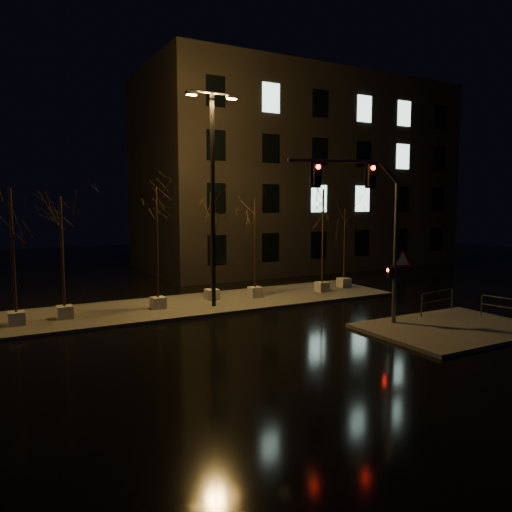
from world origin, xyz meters
TOP-DOWN VIEW (x-y plane):
  - ground at (0.00, 0.00)m, footprint 90.00×90.00m
  - median at (0.00, 6.00)m, footprint 22.00×5.00m
  - sidewalk_corner at (7.50, -3.50)m, footprint 7.00×5.00m
  - building at (14.00, 18.00)m, footprint 25.00×12.00m
  - tree_0 at (-8.11, 5.46)m, footprint 1.80×1.80m
  - tree_1 at (-6.17, 5.75)m, footprint 1.80×1.80m
  - tree_2 at (-1.94, 5.75)m, footprint 1.80×1.80m
  - tree_3 at (1.22, 6.53)m, footprint 1.80×1.80m
  - tree_4 at (3.54, 6.03)m, footprint 1.80×1.80m
  - tree_5 at (7.69, 5.66)m, footprint 1.80×1.80m
  - tree_6 at (9.75, 6.26)m, footprint 1.80×1.80m
  - traffic_signal_mast at (4.85, -1.54)m, footprint 5.36×1.56m
  - streetlight_main at (0.64, 4.99)m, footprint 2.56×0.37m
  - guard_rail_a at (8.90, -1.50)m, footprint 2.42×0.40m
  - guard_rail_b at (10.50, -3.74)m, footprint 0.47×1.99m

SIDE VIEW (x-z plane):
  - ground at x=0.00m, z-range 0.00..0.00m
  - median at x=0.00m, z-range 0.00..0.15m
  - sidewalk_corner at x=7.50m, z-range 0.00..0.15m
  - guard_rail_b at x=10.50m, z-range 0.29..1.25m
  - guard_rail_a at x=8.90m, z-range 0.31..1.37m
  - tree_6 at x=9.75m, z-range 1.40..6.21m
  - tree_4 at x=3.54m, z-range 1.56..7.00m
  - tree_1 at x=-6.17m, z-range 1.56..7.03m
  - tree_3 at x=1.22m, z-range 1.64..7.40m
  - tree_0 at x=-8.11m, z-range 1.65..7.45m
  - traffic_signal_mast at x=4.85m, z-range 1.21..7.97m
  - tree_2 at x=-1.94m, z-range 1.69..7.64m
  - tree_5 at x=7.69m, z-range 1.69..7.67m
  - streetlight_main at x=0.64m, z-range 0.94..11.19m
  - building at x=14.00m, z-range 0.00..15.00m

